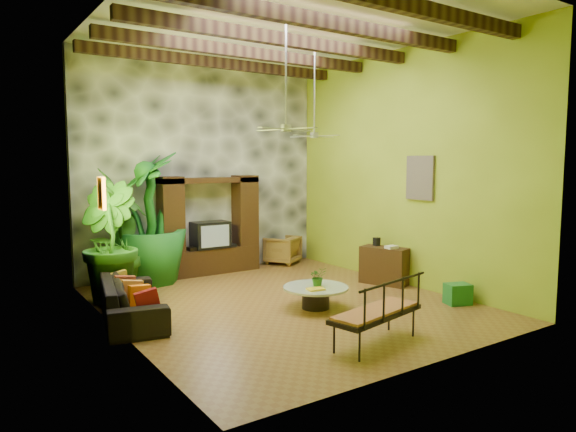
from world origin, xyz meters
TOP-DOWN VIEW (x-y plane):
  - ground at (0.00, 0.00)m, footprint 7.00×7.00m
  - ceiling at (0.00, 0.00)m, footprint 6.00×7.00m
  - back_wall at (0.00, 3.50)m, footprint 6.00×0.02m
  - left_wall at (-3.00, 0.00)m, footprint 0.02×7.00m
  - right_wall at (3.00, 0.00)m, footprint 0.02×7.00m
  - stone_accent_wall at (0.00, 3.44)m, footprint 5.98×0.10m
  - ceiling_beams at (0.00, 0.00)m, footprint 5.95×5.36m
  - entertainment_center at (0.00, 3.14)m, footprint 2.40×0.55m
  - ceiling_fan_front at (-0.20, -0.40)m, footprint 1.28×1.28m
  - ceiling_fan_back at (1.60, 1.20)m, footprint 1.28×1.28m
  - wall_art_mask at (-2.96, 1.00)m, footprint 0.06×0.32m
  - wall_art_painting at (2.96, -0.60)m, footprint 0.06×0.70m
  - sofa at (-2.65, 0.55)m, footprint 1.35×2.45m
  - wicker_armchair at (2.05, 3.15)m, footprint 1.08×1.08m
  - tall_plant_a at (-2.20, 2.64)m, footprint 1.47×1.59m
  - tall_plant_b at (-2.65, 1.98)m, footprint 1.25×1.44m
  - tall_plant_c at (-1.50, 2.98)m, footprint 1.72×1.72m
  - coffee_table at (0.30, -0.61)m, footprint 1.17×1.17m
  - centerpiece_plant at (0.36, -0.60)m, footprint 0.36×0.32m
  - yellow_tray at (0.14, -0.81)m, footprint 0.32×0.26m
  - iron_bench at (-0.09, -2.64)m, footprint 1.68×0.91m
  - side_console at (2.65, 0.06)m, footprint 0.76×1.09m
  - green_bin at (2.65, -1.86)m, footprint 0.52×0.46m

SIDE VIEW (x-z plane):
  - ground at x=0.00m, z-range 0.00..0.00m
  - green_bin at x=2.65m, z-range 0.00..0.38m
  - coffee_table at x=0.30m, z-range 0.06..0.46m
  - sofa at x=-2.65m, z-range 0.00..0.68m
  - wicker_armchair at x=2.05m, z-range 0.00..0.72m
  - side_console at x=2.65m, z-range 0.00..0.80m
  - yellow_tray at x=0.14m, z-range 0.40..0.43m
  - iron_bench at x=-0.09m, z-range 0.25..0.82m
  - centerpiece_plant at x=0.36m, z-range 0.40..0.74m
  - entertainment_center at x=0.00m, z-range -0.18..2.12m
  - tall_plant_b at x=-2.65m, z-range 0.00..2.28m
  - tall_plant_a at x=-2.20m, z-range 0.00..2.51m
  - tall_plant_c at x=-1.50m, z-range 0.00..2.84m
  - wall_art_mask at x=-2.96m, z-range 1.83..2.38m
  - wall_art_painting at x=2.96m, z-range 1.85..2.75m
  - back_wall at x=0.00m, z-range 0.00..5.00m
  - left_wall at x=-3.00m, z-range 0.00..5.00m
  - right_wall at x=3.00m, z-range 0.00..5.00m
  - stone_accent_wall at x=0.00m, z-range 0.01..4.99m
  - ceiling_fan_front at x=-0.20m, z-range 2.47..4.33m
  - ceiling_fan_back at x=1.60m, z-range 2.47..4.33m
  - ceiling_beams at x=0.00m, z-range 4.67..4.89m
  - ceiling at x=0.00m, z-range 4.99..5.01m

